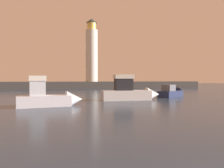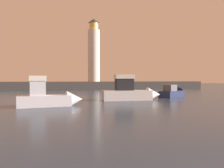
% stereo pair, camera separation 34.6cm
% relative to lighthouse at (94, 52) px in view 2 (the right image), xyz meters
% --- Properties ---
extents(ground_plane, '(220.00, 220.00, 0.00)m').
position_rel_lighthouse_xyz_m(ground_plane, '(-5.65, -31.40, -11.19)').
color(ground_plane, '#2D3D51').
extents(breakwater, '(81.01, 6.86, 2.10)m').
position_rel_lighthouse_xyz_m(breakwater, '(-5.65, 0.00, -10.14)').
color(breakwater, '#423F3D').
rests_on(breakwater, ground_plane).
extents(lighthouse, '(3.59, 3.59, 19.20)m').
position_rel_lighthouse_xyz_m(lighthouse, '(0.00, 0.00, 0.00)').
color(lighthouse, silver).
rests_on(lighthouse, breakwater).
extents(motorboat_0, '(7.86, 2.38, 3.62)m').
position_rel_lighthouse_xyz_m(motorboat_0, '(-0.40, -38.29, -10.09)').
color(motorboat_0, white).
rests_on(motorboat_0, ground_plane).
extents(motorboat_2, '(6.71, 2.79, 3.40)m').
position_rel_lighthouse_xyz_m(motorboat_2, '(-10.46, -42.45, -10.27)').
color(motorboat_2, silver).
rests_on(motorboat_2, ground_plane).
extents(motorboat_4, '(6.34, 5.19, 2.34)m').
position_rel_lighthouse_xyz_m(motorboat_4, '(8.05, -34.25, -10.55)').
color(motorboat_4, '#1E284C').
rests_on(motorboat_4, ground_plane).
extents(mooring_buoy, '(0.77, 0.77, 0.77)m').
position_rel_lighthouse_xyz_m(mooring_buoy, '(-11.78, -37.97, -10.80)').
color(mooring_buoy, red).
rests_on(mooring_buoy, ground_plane).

